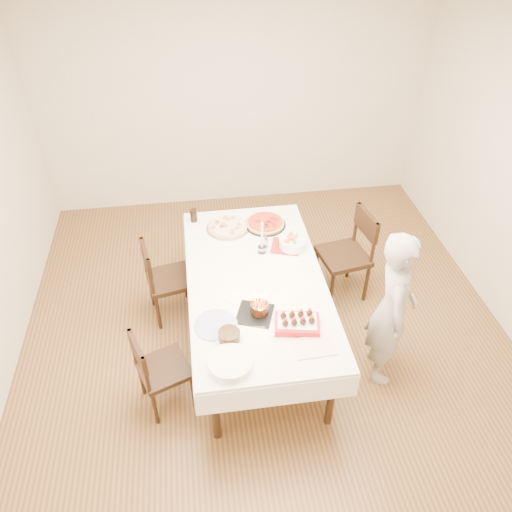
{
  "coord_description": "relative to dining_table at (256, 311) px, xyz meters",
  "views": [
    {
      "loc": [
        -0.55,
        -3.08,
        3.53
      ],
      "look_at": [
        -0.1,
        0.02,
        1.0
      ],
      "focal_mm": 35.0,
      "sensor_mm": 36.0,
      "label": 1
    }
  ],
  "objects": [
    {
      "name": "shaker_pair",
      "position": [
        0.15,
        0.41,
        0.42
      ],
      "size": [
        0.1,
        0.1,
        0.09
      ],
      "primitive_type": null,
      "rotation": [
        0.0,
        0.0,
        -0.38
      ],
      "color": "white",
      "rests_on": "dining_table"
    },
    {
      "name": "chair_left_dessert",
      "position": [
        -0.81,
        -0.55,
        0.02
      ],
      "size": [
        0.53,
        0.53,
        0.8
      ],
      "primitive_type": null,
      "rotation": [
        0.0,
        0.0,
        3.51
      ],
      "color": "black",
      "rests_on": "floor"
    },
    {
      "name": "pizza_white",
      "position": [
        -0.16,
        0.74,
        0.4
      ],
      "size": [
        0.54,
        0.54,
        0.04
      ],
      "primitive_type": "cylinder",
      "rotation": [
        0.0,
        0.0,
        0.4
      ],
      "color": "beige",
      "rests_on": "dining_table"
    },
    {
      "name": "person",
      "position": [
        1.02,
        -0.48,
        0.35
      ],
      "size": [
        0.48,
        0.6,
        1.45
      ],
      "primitive_type": "imported",
      "rotation": [
        0.0,
        0.0,
        1.29
      ],
      "color": "#9D9A94",
      "rests_on": "floor"
    },
    {
      "name": "strawberry_box",
      "position": [
        0.23,
        -0.58,
        0.42
      ],
      "size": [
        0.37,
        0.28,
        0.08
      ],
      "primitive_type": null,
      "rotation": [
        0.0,
        0.0,
        -0.19
      ],
      "color": "red",
      "rests_on": "dining_table"
    },
    {
      "name": "pasta_bowl",
      "position": [
        0.39,
        0.38,
        0.42
      ],
      "size": [
        0.26,
        0.26,
        0.08
      ],
      "primitive_type": "cylinder",
      "rotation": [
        0.0,
        0.0,
        0.05
      ],
      "color": "white",
      "rests_on": "dining_table"
    },
    {
      "name": "red_placemat",
      "position": [
        0.33,
        0.4,
        0.38
      ],
      "size": [
        0.32,
        0.32,
        0.01
      ],
      "primitive_type": "cube",
      "rotation": [
        0.0,
        0.0,
        -0.31
      ],
      "color": "#B21E1E",
      "rests_on": "dining_table"
    },
    {
      "name": "floor",
      "position": [
        0.1,
        -0.02,
        -0.38
      ],
      "size": [
        5.0,
        5.0,
        0.0
      ],
      "primitive_type": "plane",
      "color": "#54351D",
      "rests_on": "ground"
    },
    {
      "name": "china_plate",
      "position": [
        -0.38,
        -0.48,
        0.38
      ],
      "size": [
        0.39,
        0.39,
        0.01
      ],
      "primitive_type": "cylinder",
      "rotation": [
        0.0,
        0.0,
        -0.2
      ],
      "color": "white",
      "rests_on": "dining_table"
    },
    {
      "name": "wall_back",
      "position": [
        0.1,
        2.48,
        0.98
      ],
      "size": [
        4.5,
        0.04,
        2.7
      ],
      "primitive_type": "cube",
      "color": "beige",
      "rests_on": "floor"
    },
    {
      "name": "cola_glass",
      "position": [
        -0.47,
        0.93,
        0.44
      ],
      "size": [
        0.08,
        0.08,
        0.13
      ],
      "primitive_type": "cylinder",
      "rotation": [
        0.0,
        0.0,
        0.24
      ],
      "color": "black",
      "rests_on": "dining_table"
    },
    {
      "name": "layer_cake",
      "position": [
        -0.29,
        -0.64,
        0.42
      ],
      "size": [
        0.22,
        0.22,
        0.09
      ],
      "primitive_type": "cylinder",
      "rotation": [
        0.0,
        0.0,
        0.08
      ],
      "color": "black",
      "rests_on": "dining_table"
    },
    {
      "name": "ceiling",
      "position": [
        0.1,
        -0.02,
        2.33
      ],
      "size": [
        5.0,
        5.0,
        0.0
      ],
      "primitive_type": "plane",
      "rotation": [
        3.14,
        0.0,
        0.0
      ],
      "color": "white",
      "rests_on": "wall_back"
    },
    {
      "name": "cake_board",
      "position": [
        -0.07,
        -0.41,
        0.38
      ],
      "size": [
        0.34,
        0.34,
        0.01
      ],
      "primitive_type": "cube",
      "rotation": [
        0.0,
        0.0,
        -0.34
      ],
      "color": "black",
      "rests_on": "dining_table"
    },
    {
      "name": "box_lid",
      "position": [
        0.31,
        -0.8,
        0.38
      ],
      "size": [
        0.31,
        0.21,
        0.02
      ],
      "primitive_type": "cube",
      "rotation": [
        0.0,
        0.0,
        0.04
      ],
      "color": "beige",
      "rests_on": "dining_table"
    },
    {
      "name": "birthday_cake",
      "position": [
        -0.03,
        -0.4,
        0.46
      ],
      "size": [
        0.16,
        0.16,
        0.14
      ],
      "primitive_type": "cylinder",
      "rotation": [
        0.0,
        0.0,
        -0.14
      ],
      "color": "#331A0D",
      "rests_on": "dining_table"
    },
    {
      "name": "plate_stack",
      "position": [
        -0.31,
        -0.88,
        0.41
      ],
      "size": [
        0.4,
        0.4,
        0.06
      ],
      "primitive_type": "cylinder",
      "rotation": [
        0.0,
        0.0,
        -0.32
      ],
      "color": "white",
      "rests_on": "dining_table"
    },
    {
      "name": "dining_table",
      "position": [
        0.0,
        0.0,
        0.0
      ],
      "size": [
        1.6,
        2.34,
        0.75
      ],
      "primitive_type": "cube",
      "rotation": [
        0.0,
        0.0,
        0.23
      ],
      "color": "white",
      "rests_on": "floor"
    },
    {
      "name": "taper_candle",
      "position": [
        0.1,
        0.35,
        0.54
      ],
      "size": [
        0.09,
        0.09,
        0.34
      ],
      "primitive_type": "cylinder",
      "rotation": [
        0.0,
        0.0,
        0.3
      ],
      "color": "white",
      "rests_on": "dining_table"
    },
    {
      "name": "chair_left_savory",
      "position": [
        -0.75,
        0.47,
        0.05
      ],
      "size": [
        0.51,
        0.51,
        0.85
      ],
      "primitive_type": null,
      "rotation": [
        0.0,
        0.0,
        3.35
      ],
      "color": "black",
      "rests_on": "floor"
    },
    {
      "name": "chair_right_savory",
      "position": [
        0.94,
        0.52,
        0.1
      ],
      "size": [
        0.56,
        0.56,
        0.94
      ],
      "primitive_type": null,
      "rotation": [
        0.0,
        0.0,
        0.17
      ],
      "color": "black",
      "rests_on": "floor"
    },
    {
      "name": "pizza_pepperoni",
      "position": [
        0.2,
        0.76,
        0.4
      ],
      "size": [
        0.49,
        0.49,
        0.04
      ],
      "primitive_type": "cylinder",
      "rotation": [
        0.0,
        0.0,
        -0.27
      ],
      "color": "red",
      "rests_on": "dining_table"
    }
  ]
}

